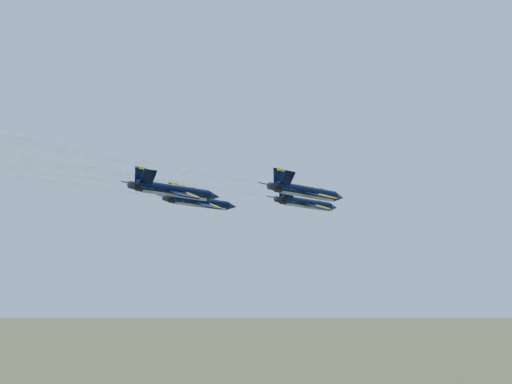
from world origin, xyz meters
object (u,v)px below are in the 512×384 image
Objects in this scene: jet_left at (201,202)px; jet_right at (308,192)px; jet_lead at (307,204)px; jet_slot at (176,191)px.

jet_left is 23.42m from jet_right.
jet_right is (10.03, -16.26, 0.00)m from jet_lead.
jet_left is at bearing -179.66° from jet_right.
jet_lead is 19.11m from jet_right.
jet_right is at bearing 0.34° from jet_left.
jet_lead is at bearing 53.41° from jet_left.
jet_left is at bearing -126.59° from jet_lead.
jet_left is 1.00× the size of jet_right.
jet_slot is (-13.91, -11.83, 0.00)m from jet_right.
jet_right is at bearing 50.58° from jet_slot.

